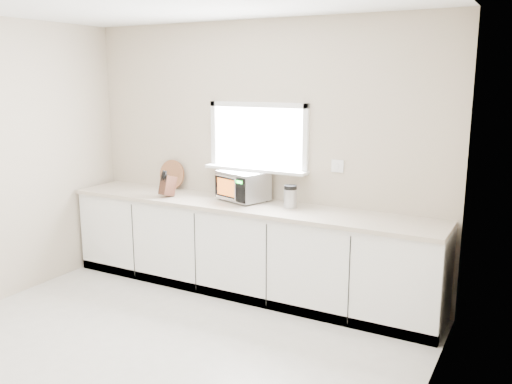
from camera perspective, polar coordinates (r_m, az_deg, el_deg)
The scene contains 8 objects.
ground at distance 4.40m, azimuth -12.74°, elevation -17.53°, with size 4.00×4.00×0.00m, color beige.
back_wall at distance 5.53m, azimuth 0.32°, elevation 3.88°, with size 4.00×0.17×2.70m.
cabinets at distance 5.49m, azimuth -1.17°, elevation -6.09°, with size 3.92×0.60×0.88m, color white.
countertop at distance 5.36m, azimuth -1.25°, elevation -1.44°, with size 3.92×0.64×0.04m, color beige.
microwave at distance 5.46m, azimuth -1.38°, elevation 0.71°, with size 0.55×0.49×0.30m.
knife_block at distance 5.70m, azimuth -9.29°, elevation 0.70°, with size 0.12×0.21×0.29m.
cutting_board at distance 6.11m, azimuth -8.84°, elevation 1.84°, with size 0.33×0.33×0.02m, color brown.
coffee_grinder at distance 5.18m, azimuth 3.63°, elevation -0.46°, with size 0.14×0.14×0.22m.
Camera 1 is at (2.59, -2.83, 2.15)m, focal length 38.00 mm.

